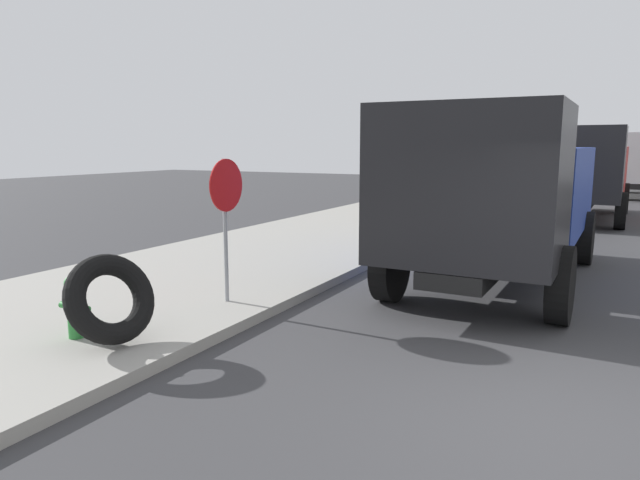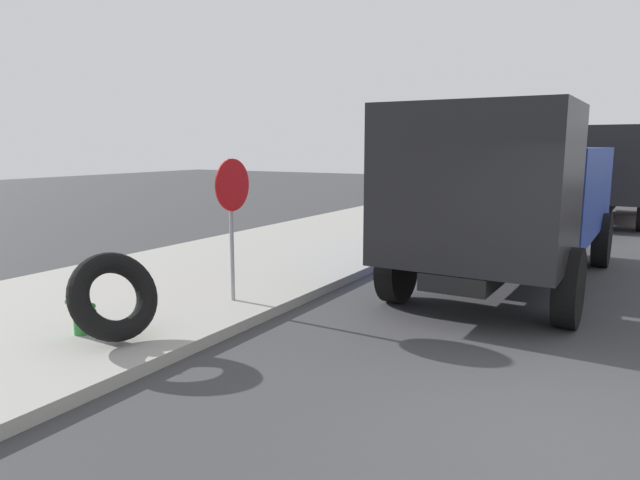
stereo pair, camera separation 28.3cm
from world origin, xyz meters
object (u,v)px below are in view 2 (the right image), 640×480
(dump_truck_blue, at_px, (513,194))
(dump_truck_red, at_px, (605,171))
(fire_hydrant, at_px, (80,302))
(loose_tire, at_px, (114,296))
(stop_sign, at_px, (232,203))

(dump_truck_blue, relative_size, dump_truck_red, 1.00)
(fire_hydrant, relative_size, loose_tire, 0.71)
(loose_tire, relative_size, dump_truck_blue, 0.15)
(stop_sign, bearing_deg, dump_truck_red, -15.53)
(fire_hydrant, bearing_deg, loose_tire, -85.50)
(fire_hydrant, height_order, dump_truck_blue, dump_truck_blue)
(loose_tire, height_order, dump_truck_blue, dump_truck_blue)
(fire_hydrant, bearing_deg, dump_truck_red, -15.66)
(stop_sign, bearing_deg, dump_truck_blue, -40.71)
(dump_truck_blue, height_order, dump_truck_red, same)
(fire_hydrant, distance_m, dump_truck_blue, 7.13)
(stop_sign, relative_size, dump_truck_red, 0.30)
(loose_tire, distance_m, dump_truck_red, 16.92)
(loose_tire, xyz_separation_m, dump_truck_red, (16.41, -4.06, 0.92))
(loose_tire, xyz_separation_m, stop_sign, (2.13, -0.09, 0.92))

